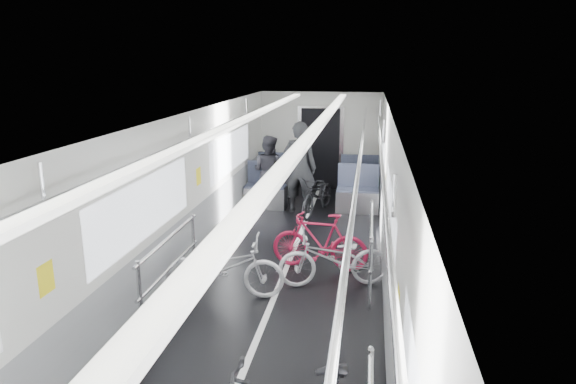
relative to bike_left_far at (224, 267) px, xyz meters
name	(u,v)px	position (x,y,z in m)	size (l,w,h in m)	color
car_shell	(287,197)	(0.67, 1.18, 0.70)	(3.02, 14.01, 2.41)	black
bike_left_far	(224,267)	(0.00, 0.00, 0.00)	(0.57, 1.64, 0.86)	silver
bike_right_mid	(334,259)	(1.45, 0.56, -0.01)	(0.56, 1.60, 0.84)	#B8B9BE
bike_right_far	(320,241)	(1.18, 1.16, 0.02)	(0.42, 1.50, 0.90)	#AD1537
bike_aisle	(318,195)	(0.86, 4.06, -0.01)	(0.56, 1.62, 0.85)	black
person_standing	(300,167)	(0.46, 4.16, 0.54)	(0.71, 0.46, 1.94)	black
person_seated	(269,171)	(-0.28, 4.55, 0.36)	(0.76, 0.60, 1.57)	#2A2931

